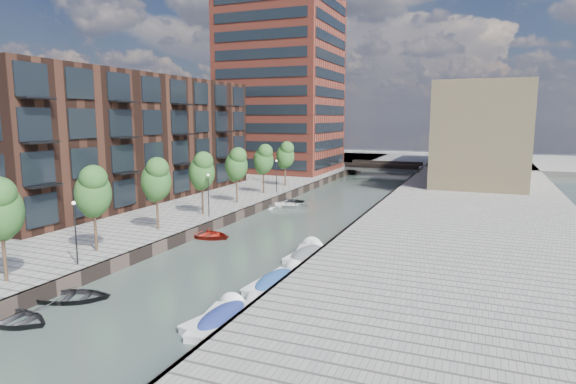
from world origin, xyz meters
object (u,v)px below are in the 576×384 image
Objects in this scene: tree_1 at (93,190)px; motorboat_0 at (228,316)px; sloop_3 at (286,207)px; tree_6 at (285,155)px; bridge at (384,167)px; motorboat_3 at (278,281)px; tree_5 at (263,159)px; sloop_2 at (206,237)px; tree_0 at (0,208)px; tree_3 at (202,170)px; tree_4 at (236,164)px; car at (434,174)px; motorboat_2 at (221,319)px; sloop_4 at (288,203)px; motorboat_4 at (308,254)px; tree_2 at (156,179)px; motorboat_1 at (306,254)px; sloop_0 at (73,300)px; sloop_1 at (13,323)px.

tree_1 reaches higher than motorboat_0.
tree_6 is at bearing 11.84° from sloop_3.
bridge is 60.24m from motorboat_3.
tree_5 is 19.53m from sloop_2.
tree_0 is 21.00m from tree_3.
tree_4 reaches higher than car.
tree_3 is at bearing 124.26° from motorboat_2.
sloop_4 is at bearing 7.11° from sloop_3.
tree_6 is at bearing -108.10° from bridge.
tree_4 is at bearing 137.99° from sloop_4.
car is (18.13, 16.71, -3.66)m from tree_6.
motorboat_0 is 12.29m from motorboat_4.
tree_4 is at bearing 90.00° from tree_2.
motorboat_0 is 1.11× the size of motorboat_1.
tree_1 is 1.30× the size of motorboat_1.
tree_0 reaches higher than sloop_2.
tree_5 reaches higher than motorboat_0.
tree_4 reaches higher than sloop_2.
sloop_0 is at bearing -57.36° from tree_1.
bridge is 2.39× the size of motorboat_4.
sloop_0 is at bearing 16.01° from tree_0.
tree_5 is 1.00× the size of tree_6.
tree_3 is 23.68m from motorboat_0.
tree_4 is 1.00× the size of tree_5.
motorboat_0 is (13.35, -4.88, -5.11)m from tree_1.
sloop_3 is (4.21, -9.92, -5.31)m from tree_6.
tree_1 is 7.00m from tree_2.
tree_1 is 16.06m from motorboat_4.
tree_3 is (-8.50, -47.00, 3.92)m from bridge.
sloop_1 is at bearing -155.62° from motorboat_0.
tree_3 is 15.70m from motorboat_4.
tree_6 is at bearing 90.00° from tree_4.
tree_6 is 1.16× the size of sloop_3.
tree_0 is at bearing -149.60° from motorboat_3.
car reaches higher than sloop_3.
sloop_0 is at bearing -173.83° from motorboat_0.
sloop_3 is at bearing -25.53° from sloop_0.
tree_1 is 14.98m from motorboat_2.
motorboat_4 reaches higher than sloop_2.
tree_2 is 6.62m from sloop_2.
sloop_0 is at bearing -9.13° from sloop_1.
motorboat_2 is (13.06, -19.17, -5.22)m from tree_3.
sloop_0 reaches higher than sloop_1.
tree_0 reaches higher than motorboat_2.
bridge is at bearing 94.96° from motorboat_1.
sloop_1 is 0.80× the size of motorboat_4.
tree_0 is 16.60m from motorboat_3.
tree_0 is 14.00m from tree_2.
motorboat_1 is 0.94× the size of motorboat_2.
sloop_4 is at bearing 111.00° from motorboat_3.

